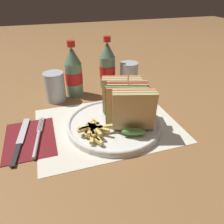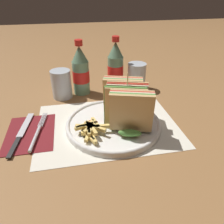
{
  "view_description": "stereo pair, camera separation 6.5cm",
  "coord_description": "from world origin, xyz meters",
  "px_view_note": "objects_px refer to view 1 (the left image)",
  "views": [
    {
      "loc": [
        -0.2,
        -0.53,
        0.37
      ],
      "look_at": [
        -0.03,
        0.01,
        0.04
      ],
      "focal_mm": 35.0,
      "sensor_mm": 36.0,
      "label": 1
    },
    {
      "loc": [
        -0.14,
        -0.55,
        0.37
      ],
      "look_at": [
        -0.03,
        0.01,
        0.04
      ],
      "focal_mm": 35.0,
      "sensor_mm": 36.0,
      "label": 2
    }
  ],
  "objects_px": {
    "fork": "(38,139)",
    "glass_near": "(129,77)",
    "club_sandwich": "(127,103)",
    "glass_far": "(55,89)",
    "knife": "(20,140)",
    "coke_bottle_near": "(74,73)",
    "coke_bottle_far": "(107,66)",
    "plate_main": "(114,124)"
  },
  "relations": [
    {
      "from": "club_sandwich",
      "to": "glass_far",
      "type": "relative_size",
      "value": 1.88
    },
    {
      "from": "coke_bottle_far",
      "to": "glass_near",
      "type": "bearing_deg",
      "value": -24.11
    },
    {
      "from": "plate_main",
      "to": "coke_bottle_near",
      "type": "xyz_separation_m",
      "value": [
        -0.07,
        0.26,
        0.08
      ]
    },
    {
      "from": "plate_main",
      "to": "coke_bottle_far",
      "type": "height_order",
      "value": "coke_bottle_far"
    },
    {
      "from": "knife",
      "to": "coke_bottle_near",
      "type": "height_order",
      "value": "coke_bottle_near"
    },
    {
      "from": "club_sandwich",
      "to": "glass_far",
      "type": "distance_m",
      "value": 0.3
    },
    {
      "from": "plate_main",
      "to": "glass_far",
      "type": "relative_size",
      "value": 2.7
    },
    {
      "from": "coke_bottle_far",
      "to": "plate_main",
      "type": "bearing_deg",
      "value": -103.03
    },
    {
      "from": "club_sandwich",
      "to": "fork",
      "type": "bearing_deg",
      "value": -179.15
    },
    {
      "from": "glass_near",
      "to": "plate_main",
      "type": "bearing_deg",
      "value": -119.86
    },
    {
      "from": "glass_near",
      "to": "fork",
      "type": "bearing_deg",
      "value": -144.64
    },
    {
      "from": "glass_near",
      "to": "glass_far",
      "type": "distance_m",
      "value": 0.3
    },
    {
      "from": "club_sandwich",
      "to": "coke_bottle_near",
      "type": "xyz_separation_m",
      "value": [
        -0.11,
        0.26,
        0.01
      ]
    },
    {
      "from": "fork",
      "to": "glass_near",
      "type": "distance_m",
      "value": 0.45
    },
    {
      "from": "knife",
      "to": "glass_far",
      "type": "height_order",
      "value": "glass_far"
    },
    {
      "from": "fork",
      "to": "glass_far",
      "type": "relative_size",
      "value": 1.79
    },
    {
      "from": "coke_bottle_far",
      "to": "fork",
      "type": "bearing_deg",
      "value": -134.23
    },
    {
      "from": "club_sandwich",
      "to": "glass_far",
      "type": "xyz_separation_m",
      "value": [
        -0.19,
        0.23,
        -0.03
      ]
    },
    {
      "from": "fork",
      "to": "glass_far",
      "type": "xyz_separation_m",
      "value": [
        0.07,
        0.24,
        0.04
      ]
    },
    {
      "from": "plate_main",
      "to": "knife",
      "type": "relative_size",
      "value": 1.34
    },
    {
      "from": "knife",
      "to": "glass_far",
      "type": "distance_m",
      "value": 0.26
    },
    {
      "from": "fork",
      "to": "coke_bottle_near",
      "type": "xyz_separation_m",
      "value": [
        0.15,
        0.26,
        0.08
      ]
    },
    {
      "from": "club_sandwich",
      "to": "knife",
      "type": "xyz_separation_m",
      "value": [
        -0.3,
        0.01,
        -0.07
      ]
    },
    {
      "from": "plate_main",
      "to": "knife",
      "type": "distance_m",
      "value": 0.27
    },
    {
      "from": "club_sandwich",
      "to": "coke_bottle_far",
      "type": "distance_m",
      "value": 0.29
    },
    {
      "from": "fork",
      "to": "plate_main",
      "type": "bearing_deg",
      "value": 9.84
    },
    {
      "from": "club_sandwich",
      "to": "knife",
      "type": "height_order",
      "value": "club_sandwich"
    },
    {
      "from": "plate_main",
      "to": "glass_far",
      "type": "xyz_separation_m",
      "value": [
        -0.15,
        0.23,
        0.03
      ]
    },
    {
      "from": "club_sandwich",
      "to": "knife",
      "type": "bearing_deg",
      "value": 177.82
    },
    {
      "from": "knife",
      "to": "glass_near",
      "type": "height_order",
      "value": "glass_near"
    },
    {
      "from": "glass_near",
      "to": "coke_bottle_near",
      "type": "bearing_deg",
      "value": 179.32
    },
    {
      "from": "knife",
      "to": "plate_main",
      "type": "bearing_deg",
      "value": 6.25
    },
    {
      "from": "plate_main",
      "to": "glass_far",
      "type": "distance_m",
      "value": 0.28
    },
    {
      "from": "knife",
      "to": "coke_bottle_near",
      "type": "relative_size",
      "value": 1.03
    },
    {
      "from": "club_sandwich",
      "to": "glass_far",
      "type": "height_order",
      "value": "club_sandwich"
    },
    {
      "from": "plate_main",
      "to": "coke_bottle_near",
      "type": "relative_size",
      "value": 1.39
    },
    {
      "from": "glass_far",
      "to": "coke_bottle_far",
      "type": "bearing_deg",
      "value": 14.92
    },
    {
      "from": "knife",
      "to": "coke_bottle_far",
      "type": "xyz_separation_m",
      "value": [
        0.33,
        0.28,
        0.08
      ]
    },
    {
      "from": "glass_near",
      "to": "glass_far",
      "type": "relative_size",
      "value": 1.0
    },
    {
      "from": "knife",
      "to": "glass_near",
      "type": "bearing_deg",
      "value": 39.02
    },
    {
      "from": "plate_main",
      "to": "knife",
      "type": "xyz_separation_m",
      "value": [
        -0.27,
        0.01,
        -0.0
      ]
    },
    {
      "from": "glass_far",
      "to": "plate_main",
      "type": "bearing_deg",
      "value": -57.45
    }
  ]
}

